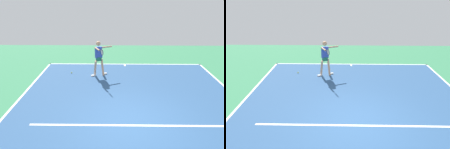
# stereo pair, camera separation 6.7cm
# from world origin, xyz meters

# --- Properties ---
(ground_plane) EXTENTS (21.34, 21.34, 0.00)m
(ground_plane) POSITION_xyz_m (0.00, 0.00, 0.00)
(ground_plane) COLOR #388456
(court_surface) EXTENTS (9.26, 12.15, 0.00)m
(court_surface) POSITION_xyz_m (0.00, 0.00, 0.00)
(court_surface) COLOR #2D5484
(court_surface) RESTS_ON ground_plane
(court_line_baseline_near) EXTENTS (9.26, 0.10, 0.01)m
(court_line_baseline_near) POSITION_xyz_m (0.00, -6.03, 0.00)
(court_line_baseline_near) COLOR white
(court_line_baseline_near) RESTS_ON ground_plane
(court_line_sideline_right) EXTENTS (0.10, 12.15, 0.01)m
(court_line_sideline_right) POSITION_xyz_m (4.58, 0.00, 0.00)
(court_line_sideline_right) COLOR white
(court_line_sideline_right) RESTS_ON ground_plane
(court_line_service) EXTENTS (6.94, 0.10, 0.01)m
(court_line_service) POSITION_xyz_m (0.00, 0.22, 0.00)
(court_line_service) COLOR white
(court_line_service) RESTS_ON ground_plane
(court_line_centre_mark) EXTENTS (0.10, 0.30, 0.01)m
(court_line_centre_mark) POSITION_xyz_m (0.00, -5.83, 0.00)
(court_line_centre_mark) COLOR white
(court_line_centre_mark) RESTS_ON ground_plane
(tennis_player) EXTENTS (1.11, 1.40, 1.85)m
(tennis_player) POSITION_xyz_m (1.42, -4.19, 1.07)
(tennis_player) COLOR tan
(tennis_player) RESTS_ON ground_plane
(tennis_ball_centre_court) EXTENTS (0.07, 0.07, 0.07)m
(tennis_ball_centre_court) POSITION_xyz_m (2.96, -4.48, 0.03)
(tennis_ball_centre_court) COLOR yellow
(tennis_ball_centre_court) RESTS_ON ground_plane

